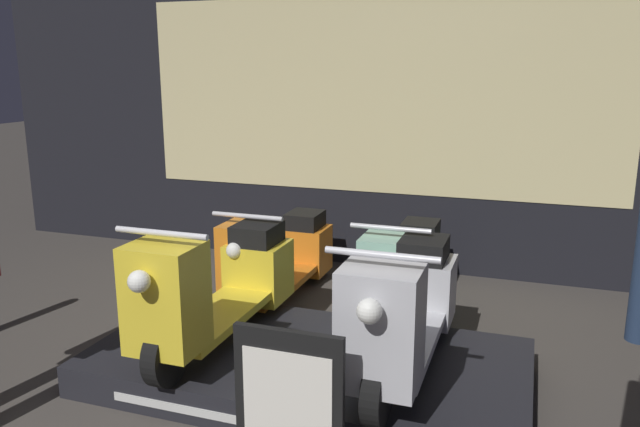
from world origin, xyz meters
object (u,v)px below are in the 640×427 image
object	(u,v)px
scooter_display_left	(219,286)
scooter_display_right	(405,309)
price_sign_board	(289,408)
scooter_backrow_1	(406,272)
scooter_backrow_0	(280,259)

from	to	relation	value
scooter_display_left	scooter_display_right	xyz separation A→B (m)	(1.12, 0.00, 0.00)
scooter_display_right	price_sign_board	size ratio (longest dim) A/B	2.17
scooter_display_right	scooter_backrow_1	xyz separation A→B (m)	(-0.22, 1.17, -0.19)
scooter_backrow_1	scooter_backrow_0	bearing A→B (deg)	180.00
scooter_backrow_1	scooter_display_left	bearing A→B (deg)	-127.58
scooter_display_left	scooter_backrow_0	bearing A→B (deg)	94.63
scooter_display_right	scooter_backrow_0	distance (m)	1.70
scooter_display_left	scooter_backrow_1	size ratio (longest dim) A/B	1.00
scooter_backrow_0	price_sign_board	xyz separation A→B (m)	(0.90, -2.06, 0.03)
scooter_display_right	scooter_backrow_0	xyz separation A→B (m)	(-1.22, 1.17, -0.19)
scooter_display_right	scooter_backrow_1	world-z (taller)	scooter_display_right
scooter_backrow_0	scooter_backrow_1	world-z (taller)	same
scooter_backrow_1	price_sign_board	xyz separation A→B (m)	(-0.10, -2.06, 0.03)
scooter_backrow_0	price_sign_board	bearing A→B (deg)	-66.44
scooter_display_left	price_sign_board	xyz separation A→B (m)	(0.80, -0.89, -0.16)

